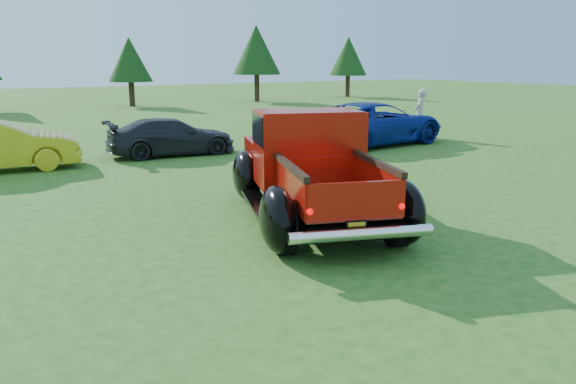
# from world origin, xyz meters

# --- Properties ---
(ground) EXTENTS (120.00, 120.00, 0.00)m
(ground) POSITION_xyz_m (0.00, 0.00, 0.00)
(ground) COLOR #205217
(ground) RESTS_ON ground
(tree_mid_right) EXTENTS (2.82, 2.82, 4.40)m
(tree_mid_right) POSITION_xyz_m (6.00, 30.00, 2.97)
(tree_mid_right) COLOR #332114
(tree_mid_right) RESTS_ON ground
(tree_east) EXTENTS (3.46, 3.46, 5.40)m
(tree_east) POSITION_xyz_m (15.00, 29.50, 3.66)
(tree_east) COLOR #332114
(tree_east) RESTS_ON ground
(tree_far_east) EXTENTS (3.07, 3.07, 4.80)m
(tree_far_east) POSITION_xyz_m (24.00, 30.50, 3.25)
(tree_far_east) COLOR #332114
(tree_far_east) RESTS_ON ground
(pickup_truck) EXTENTS (3.96, 5.84, 2.04)m
(pickup_truck) POSITION_xyz_m (1.32, 1.89, 0.97)
(pickup_truck) COLOR black
(pickup_truck) RESTS_ON ground
(show_car_grey) EXTENTS (4.15, 1.96, 1.17)m
(show_car_grey) POSITION_xyz_m (1.50, 10.06, 0.59)
(show_car_grey) COLOR black
(show_car_grey) RESTS_ON ground
(show_car_blue) EXTENTS (5.68, 3.06, 1.52)m
(show_car_blue) POSITION_xyz_m (8.50, 8.49, 0.76)
(show_car_blue) COLOR navy
(show_car_blue) RESTS_ON ground
(spectator) EXTENTS (0.81, 0.72, 1.87)m
(spectator) POSITION_xyz_m (11.23, 9.04, 0.93)
(spectator) COLOR beige
(spectator) RESTS_ON ground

